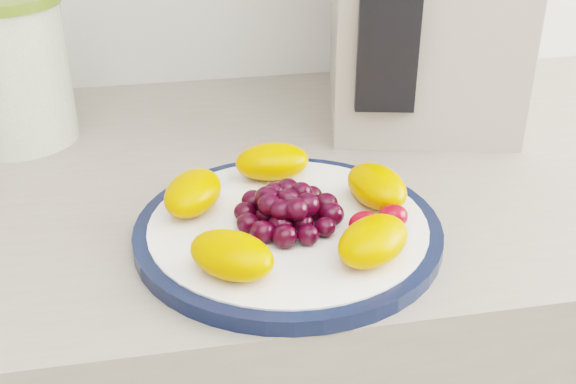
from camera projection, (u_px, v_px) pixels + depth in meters
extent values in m
cylinder|color=black|center=(288.00, 231.00, 0.68)|extent=(0.29, 0.29, 0.01)
cylinder|color=white|center=(288.00, 230.00, 0.68)|extent=(0.26, 0.26, 0.02)
cylinder|color=#3D600E|center=(10.00, 74.00, 0.85)|extent=(0.18, 0.18, 0.17)
ellipsoid|color=orange|center=(377.00, 186.00, 0.70)|extent=(0.07, 0.09, 0.04)
ellipsoid|color=orange|center=(272.00, 161.00, 0.75)|extent=(0.08, 0.05, 0.04)
ellipsoid|color=orange|center=(193.00, 193.00, 0.69)|extent=(0.08, 0.09, 0.04)
ellipsoid|color=orange|center=(232.00, 255.00, 0.60)|extent=(0.09, 0.09, 0.04)
ellipsoid|color=orange|center=(373.00, 241.00, 0.62)|extent=(0.09, 0.09, 0.04)
ellipsoid|color=black|center=(288.00, 214.00, 0.67)|extent=(0.02, 0.02, 0.02)
ellipsoid|color=black|center=(310.00, 211.00, 0.68)|extent=(0.02, 0.02, 0.02)
ellipsoid|color=black|center=(295.00, 203.00, 0.69)|extent=(0.02, 0.02, 0.02)
ellipsoid|color=black|center=(274.00, 206.00, 0.69)|extent=(0.02, 0.02, 0.02)
ellipsoid|color=black|center=(266.00, 216.00, 0.67)|extent=(0.02, 0.02, 0.02)
ellipsoid|color=black|center=(280.00, 224.00, 0.66)|extent=(0.02, 0.02, 0.02)
ellipsoid|color=black|center=(303.00, 223.00, 0.66)|extent=(0.02, 0.02, 0.02)
ellipsoid|color=black|center=(326.00, 204.00, 0.69)|extent=(0.02, 0.02, 0.02)
ellipsoid|color=black|center=(311.00, 196.00, 0.70)|extent=(0.02, 0.02, 0.02)
ellipsoid|color=black|center=(291.00, 192.00, 0.71)|extent=(0.02, 0.02, 0.02)
ellipsoid|color=black|center=(270.00, 195.00, 0.71)|extent=(0.02, 0.02, 0.02)
ellipsoid|color=black|center=(253.00, 201.00, 0.69)|extent=(0.02, 0.02, 0.02)
ellipsoid|color=black|center=(245.00, 212.00, 0.68)|extent=(0.02, 0.02, 0.02)
ellipsoid|color=black|center=(248.00, 223.00, 0.66)|extent=(0.02, 0.02, 0.02)
ellipsoid|color=black|center=(263.00, 232.00, 0.64)|extent=(0.02, 0.02, 0.02)
ellipsoid|color=black|center=(285.00, 236.00, 0.64)|extent=(0.02, 0.02, 0.02)
ellipsoid|color=black|center=(308.00, 235.00, 0.64)|extent=(0.02, 0.02, 0.02)
ellipsoid|color=black|center=(325.00, 227.00, 0.65)|extent=(0.02, 0.02, 0.02)
ellipsoid|color=black|center=(331.00, 214.00, 0.67)|extent=(0.02, 0.02, 0.02)
ellipsoid|color=black|center=(288.00, 199.00, 0.67)|extent=(0.02, 0.02, 0.02)
ellipsoid|color=black|center=(301.00, 192.00, 0.68)|extent=(0.02, 0.02, 0.02)
ellipsoid|color=black|center=(288.00, 189.00, 0.68)|extent=(0.02, 0.02, 0.02)
ellipsoid|color=black|center=(274.00, 192.00, 0.68)|extent=(0.02, 0.02, 0.02)
ellipsoid|color=black|center=(267.00, 198.00, 0.67)|extent=(0.02, 0.02, 0.02)
ellipsoid|color=black|center=(269.00, 205.00, 0.66)|extent=(0.02, 0.02, 0.02)
ellipsoid|color=black|center=(281.00, 210.00, 0.65)|extent=(0.02, 0.02, 0.02)
ellipsoid|color=black|center=(296.00, 209.00, 0.65)|extent=(0.02, 0.02, 0.02)
ellipsoid|color=black|center=(307.00, 204.00, 0.66)|extent=(0.02, 0.02, 0.02)
ellipsoid|color=red|center=(364.00, 224.00, 0.66)|extent=(0.03, 0.03, 0.02)
ellipsoid|color=red|center=(393.00, 217.00, 0.67)|extent=(0.04, 0.03, 0.02)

